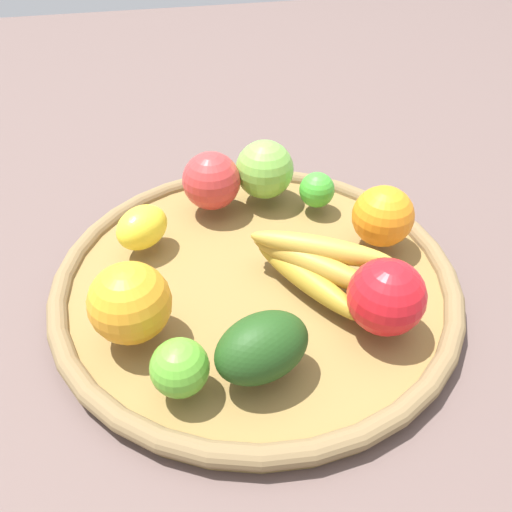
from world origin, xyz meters
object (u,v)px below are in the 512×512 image
at_px(orange_0, 130,303).
at_px(lime_1, 180,368).
at_px(avocado, 262,347).
at_px(lime_0, 317,190).
at_px(apple_0, 211,181).
at_px(lemon_0, 142,227).
at_px(orange_1, 383,216).
at_px(apple_2, 386,297).
at_px(banana_bunch, 314,264).
at_px(apple_1, 265,170).

bearing_deg(orange_0, lime_1, 116.82).
relative_size(avocado, lime_0, 1.97).
relative_size(apple_0, lemon_0, 1.11).
relative_size(orange_1, lime_1, 1.37).
distance_m(orange_1, lime_0, 0.10).
xyz_separation_m(orange_1, avocado, (0.18, 0.15, -0.01)).
xyz_separation_m(apple_2, lime_0, (-0.00, -0.21, -0.01)).
bearing_deg(banana_bunch, lemon_0, -31.20).
height_order(apple_2, lime_0, apple_2).
distance_m(apple_0, avocado, 0.27).
bearing_deg(lime_0, orange_0, 35.75).
bearing_deg(apple_1, orange_1, 131.05).
bearing_deg(apple_1, orange_0, 49.68).
relative_size(lemon_0, lime_1, 1.27).
height_order(avocado, lime_0, avocado).
xyz_separation_m(apple_2, apple_1, (0.06, -0.25, 0.00)).
xyz_separation_m(banana_bunch, apple_2, (-0.05, 0.07, 0.01)).
distance_m(lemon_0, orange_1, 0.28).
distance_m(apple_2, lime_1, 0.20).
xyz_separation_m(orange_1, lime_1, (0.25, 0.16, -0.01)).
relative_size(banana_bunch, apple_1, 1.97).
height_order(orange_1, apple_1, apple_1).
distance_m(banana_bunch, avocado, 0.13).
xyz_separation_m(lemon_0, lime_0, (-0.22, -0.03, -0.00)).
relative_size(lemon_0, apple_2, 0.88).
bearing_deg(orange_1, apple_2, 68.11).
bearing_deg(apple_2, orange_1, -111.89).
relative_size(apple_0, orange_0, 0.93).
bearing_deg(apple_2, banana_bunch, -57.11).
bearing_deg(apple_0, avocado, 90.74).
xyz_separation_m(orange_0, apple_1, (-0.18, -0.21, -0.00)).
xyz_separation_m(avocado, lime_0, (-0.13, -0.24, -0.01)).
xyz_separation_m(apple_0, apple_2, (-0.13, 0.24, 0.00)).
bearing_deg(lime_0, lemon_0, 8.86).
bearing_deg(lemon_0, orange_0, 83.44).
height_order(lime_0, orange_0, orange_0).
bearing_deg(avocado, lime_1, 2.31).
height_order(orange_1, lime_1, orange_1).
xyz_separation_m(banana_bunch, orange_1, (-0.10, -0.05, 0.01)).
relative_size(orange_1, orange_0, 0.90).
height_order(orange_1, lime_0, orange_1).
relative_size(avocado, apple_1, 1.18).
xyz_separation_m(orange_1, apple_1, (0.11, -0.13, 0.00)).
distance_m(lemon_0, lime_1, 0.21).
bearing_deg(apple_2, avocado, 12.64).
bearing_deg(orange_0, banana_bunch, -170.82).
relative_size(orange_1, apple_1, 0.94).
distance_m(apple_2, lime_0, 0.21).
distance_m(lemon_0, lime_0, 0.22).
bearing_deg(apple_1, apple_2, 103.36).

